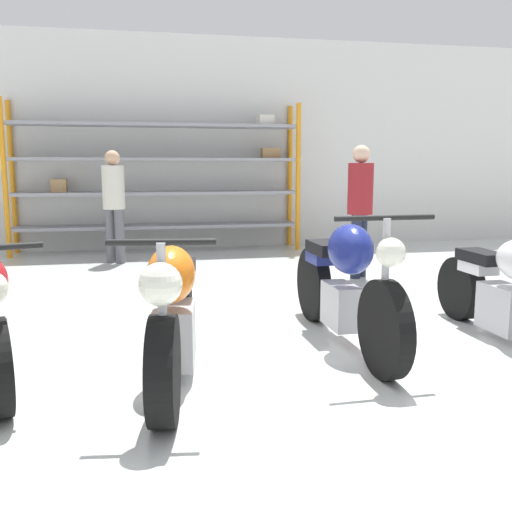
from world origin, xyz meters
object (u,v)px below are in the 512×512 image
shelving_rack (160,175)px  motorcycle_orange (173,313)px  person_browsing (114,198)px  person_near_rack (360,201)px  motorcycle_blue (345,282)px

shelving_rack → motorcycle_orange: shelving_rack is taller
person_browsing → shelving_rack: bearing=-174.7°
motorcycle_orange → person_near_rack: (2.53, 3.10, 0.54)m
shelving_rack → person_near_rack: 3.71m
shelving_rack → person_near_rack: (2.40, -2.81, -0.28)m
shelving_rack → motorcycle_orange: 5.97m
shelving_rack → motorcycle_blue: (1.24, -5.45, -0.76)m
motorcycle_blue → person_near_rack: person_near_rack is taller
shelving_rack → motorcycle_blue: bearing=-77.2°
motorcycle_orange → person_browsing: person_browsing is taller
shelving_rack → person_browsing: bearing=-124.0°
shelving_rack → motorcycle_orange: (-0.14, -5.91, -0.82)m
person_near_rack → motorcycle_orange: bearing=95.7°
shelving_rack → motorcycle_blue: 5.64m
motorcycle_blue → person_near_rack: (1.16, 2.64, 0.48)m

